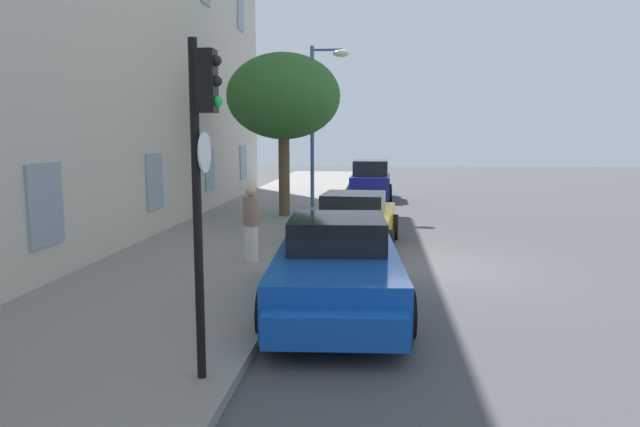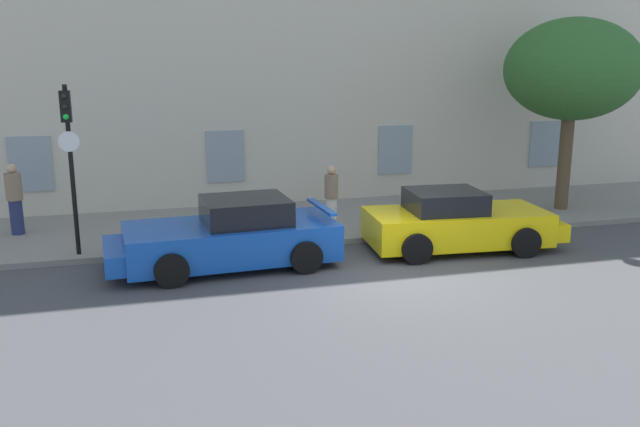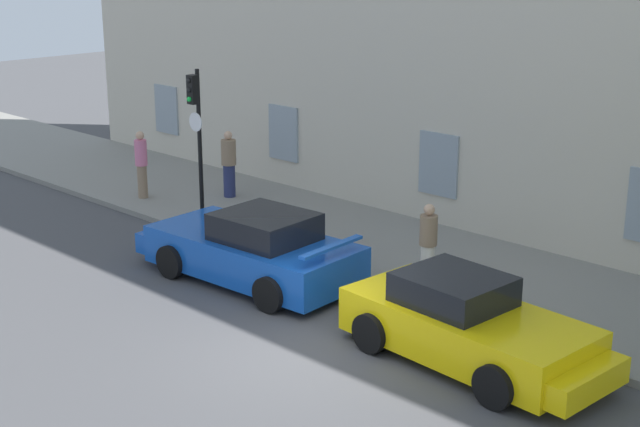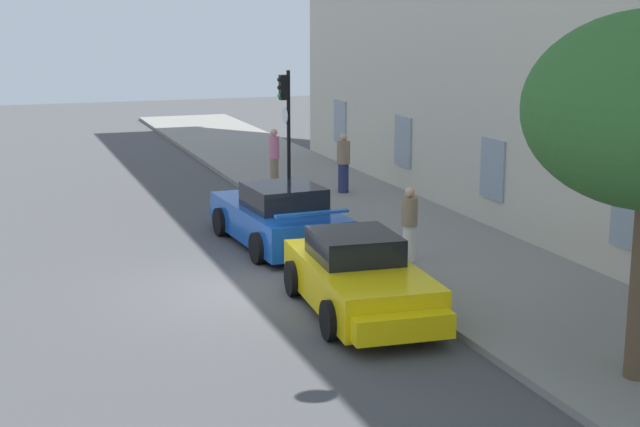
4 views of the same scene
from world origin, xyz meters
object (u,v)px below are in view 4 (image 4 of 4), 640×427
pedestrian_admiring (274,157)px  pedestrian_bystander (409,224)px  sportscar_red_lead (276,217)px  pedestrian_strolling (343,163)px  sportscar_yellow_flank (362,281)px  traffic_light (286,115)px

pedestrian_admiring → pedestrian_bystander: bearing=1.2°
sportscar_red_lead → pedestrian_admiring: 6.53m
pedestrian_admiring → pedestrian_strolling: pedestrian_admiring is taller
sportscar_red_lead → pedestrian_strolling: bearing=143.1°
sportscar_yellow_flank → pedestrian_admiring: size_ratio=2.61×
sportscar_red_lead → traffic_light: size_ratio=1.34×
sportscar_yellow_flank → pedestrian_strolling: pedestrian_strolling is taller
sportscar_yellow_flank → pedestrian_bystander: (-2.60, 2.15, 0.34)m
sportscar_yellow_flank → pedestrian_bystander: size_ratio=2.87×
traffic_light → pedestrian_bystander: traffic_light is taller
sportscar_red_lead → pedestrian_bystander: (3.00, 2.06, 0.32)m
pedestrian_admiring → pedestrian_bystander: pedestrian_admiring is taller
sportscar_red_lead → pedestrian_admiring: size_ratio=2.80×
sportscar_yellow_flank → sportscar_red_lead: bearing=179.0°
sportscar_yellow_flank → traffic_light: 9.03m
pedestrian_bystander → pedestrian_admiring: bearing=-178.8°
sportscar_yellow_flank → pedestrian_admiring: bearing=170.6°
sportscar_red_lead → pedestrian_strolling: 5.87m
pedestrian_bystander → pedestrian_strolling: bearing=169.2°
traffic_light → sportscar_yellow_flank: bearing=-8.7°
pedestrian_strolling → pedestrian_bystander: 7.82m
sportscar_yellow_flank → pedestrian_strolling: bearing=160.6°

